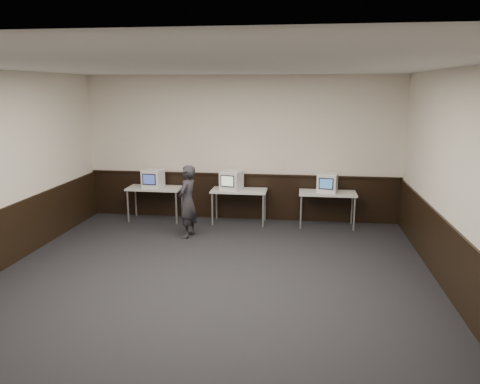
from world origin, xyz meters
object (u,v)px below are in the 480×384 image
desk_left (155,190)px  person (187,202)px  emac_left (153,178)px  emac_right (327,183)px  desk_center (239,193)px  desk_right (327,195)px  emac_center (231,180)px

desk_left → person: (1.02, -1.10, 0.04)m
emac_left → emac_right: bearing=5.7°
emac_right → desk_center: bearing=-169.0°
person → desk_center: bearing=153.3°
desk_right → emac_right: bearing=123.8°
desk_left → desk_center: 1.90m
emac_center → person: 1.32m
desk_right → emac_left: size_ratio=2.55×
desk_left → emac_left: 0.28m
emac_left → emac_center: 1.76m
desk_left → person: bearing=-47.2°
desk_left → emac_center: bearing=-0.5°
desk_center → desk_left: bearing=180.0°
desk_right → emac_left: emac_left is taller
desk_left → desk_right: same height
emac_center → emac_right: emac_center is taller
desk_left → desk_right: (3.80, 0.00, 0.00)m
emac_right → person: 2.99m
desk_center → person: bearing=-128.5°
desk_center → person: 1.41m
emac_center → person: size_ratio=0.36×
emac_center → desk_right: bearing=14.9°
desk_center → emac_left: (-1.92, -0.02, 0.28)m
desk_left → emac_right: emac_right is taller
emac_center → emac_left: bearing=-165.2°
desk_center → person: person is taller
desk_center → emac_left: bearing=-179.3°
emac_left → person: person is taller
emac_left → emac_center: bearing=5.4°
desk_right → person: size_ratio=0.83×
desk_center → emac_center: emac_center is taller
desk_center → person: (-0.88, -1.10, 0.04)m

